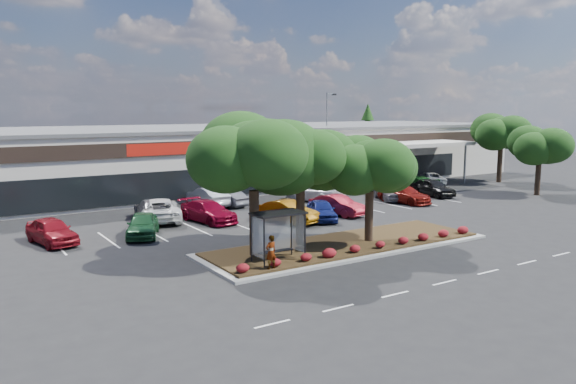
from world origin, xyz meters
TOP-DOWN VIEW (x-y plane):
  - ground at (0.00, 0.00)m, footprint 160.00×160.00m
  - retail_store at (0.06, 33.91)m, footprint 80.40×25.20m
  - landscape_island at (-2.00, 4.00)m, footprint 18.00×6.00m
  - lane_markings at (-0.14, 10.42)m, footprint 33.12×20.06m
  - shrub_row at (-2.00, 1.90)m, footprint 17.00×0.80m
  - bus_shelter at (-7.50, 2.95)m, footprint 2.75×1.55m
  - island_tree_west at (-8.00, 4.50)m, footprint 7.20×7.20m
  - island_tree_mid at (-4.50, 5.20)m, footprint 6.60×6.60m
  - island_tree_east at (-0.50, 3.70)m, footprint 5.80×5.80m
  - tree_east_near at (26.00, 10.00)m, footprint 5.60×5.60m
  - tree_east_far at (31.00, 18.00)m, footprint 6.40×6.40m
  - conifer_north_east at (34.00, 44.00)m, footprint 3.96×3.96m
  - person_waiting at (-8.63, 1.70)m, footprint 0.69×0.51m
  - light_pole at (14.46, 27.98)m, footprint 1.43×0.64m
  - car_0 at (-16.65, 14.34)m, footprint 2.76×4.97m
  - car_1 at (-11.35, 13.23)m, footprint 3.53×4.91m
  - car_2 at (-5.78, 15.29)m, footprint 3.08×5.61m
  - car_3 at (-1.03, 11.91)m, footprint 3.03×5.11m
  - car_4 at (1.56, 11.35)m, footprint 3.43×4.71m
  - car_5 at (3.76, 12.30)m, footprint 2.63×4.91m
  - car_6 at (12.16, 13.62)m, footprint 2.54×5.34m
  - car_7 at (12.09, 15.46)m, footprint 3.56×5.00m
  - car_8 at (17.11, 14.95)m, footprint 2.37×5.03m
  - car_9 at (-8.65, 17.55)m, footprint 4.35×6.58m
  - car_10 at (-8.95, 18.23)m, footprint 3.29×5.84m
  - car_11 at (-1.55, 20.42)m, footprint 2.06×4.19m
  - car_12 at (-3.04, 21.33)m, footprint 1.95×5.11m
  - car_13 at (6.09, 18.63)m, footprint 3.89×6.25m
  - car_15 at (12.13, 21.89)m, footprint 2.20×4.89m
  - car_16 at (17.99, 17.86)m, footprint 3.37×5.72m
  - car_17 at (22.92, 20.84)m, footprint 3.98×5.31m

SIDE VIEW (x-z plane):
  - ground at x=0.00m, z-range 0.00..0.00m
  - lane_markings at x=-0.14m, z-range 0.00..0.01m
  - landscape_island at x=-2.00m, z-range -0.01..0.25m
  - shrub_row at x=-2.00m, z-range 0.26..0.76m
  - car_11 at x=-1.55m, z-range 0.00..1.32m
  - car_17 at x=22.92m, z-range 0.00..1.34m
  - car_15 at x=12.13m, z-range 0.00..1.39m
  - car_4 at x=1.56m, z-range 0.00..1.49m
  - car_6 at x=12.16m, z-range 0.00..1.50m
  - car_5 at x=3.76m, z-range 0.00..1.54m
  - car_2 at x=-5.78m, z-range 0.00..1.54m
  - car_1 at x=-11.35m, z-range 0.00..1.55m
  - car_16 at x=17.99m, z-range 0.00..1.55m
  - car_7 at x=12.09m, z-range 0.00..1.58m
  - car_3 at x=-1.03m, z-range 0.00..1.59m
  - car_0 at x=-16.65m, z-range 0.00..1.60m
  - car_10 at x=-8.95m, z-range 0.00..1.60m
  - car_12 at x=-3.04m, z-range 0.00..1.66m
  - car_8 at x=17.11m, z-range 0.00..1.66m
  - car_9 at x=-8.65m, z-range 0.00..1.68m
  - car_13 at x=6.09m, z-range 0.00..1.69m
  - person_waiting at x=-8.63m, z-range 0.26..1.98m
  - bus_shelter at x=-7.50m, z-range 1.01..3.60m
  - retail_store at x=0.06m, z-range 0.03..6.28m
  - tree_east_near at x=26.00m, z-range 0.00..6.51m
  - island_tree_east at x=-0.50m, z-range 0.26..6.76m
  - tree_east_far at x=31.00m, z-range 0.00..7.62m
  - island_tree_mid at x=-4.50m, z-range 0.26..7.58m
  - island_tree_west at x=-8.00m, z-range 0.26..8.15m
  - light_pole at x=14.46m, z-range -0.56..9.36m
  - conifer_north_east at x=34.00m, z-range 0.00..9.00m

